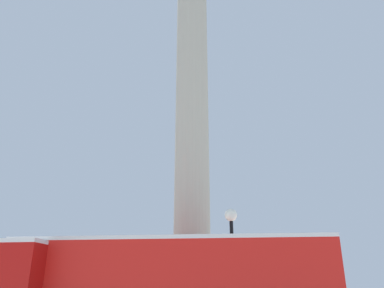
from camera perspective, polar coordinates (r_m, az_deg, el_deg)
The scene contains 2 objects.
monument_column at distance 19.29m, azimuth 0.00°, elevation -3.56°, with size 4.56×4.56×23.88m.
street_lamp at distance 14.73m, azimuth 6.25°, elevation -18.21°, with size 0.49×0.49×5.85m.
Camera 1 is at (2.74, -18.21, 2.98)m, focal length 35.00 mm.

